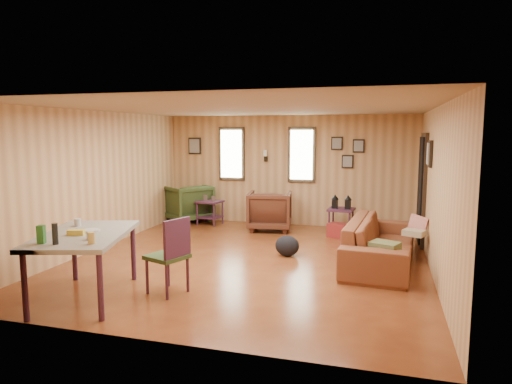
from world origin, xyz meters
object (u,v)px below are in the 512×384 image
(sofa, at_px, (381,235))
(side_table, at_px, (341,207))
(recliner_brown, at_px, (270,209))
(dining_table, at_px, (84,239))
(end_table, at_px, (210,208))
(recliner_green, at_px, (188,201))

(sofa, height_order, side_table, sofa)
(recliner_brown, xyz_separation_m, dining_table, (-1.21, -4.47, 0.30))
(sofa, xyz_separation_m, recliner_brown, (-2.26, 1.95, -0.02))
(side_table, height_order, dining_table, dining_table)
(side_table, bearing_deg, sofa, -68.14)
(recliner_brown, height_order, end_table, recliner_brown)
(dining_table, bearing_deg, end_table, 76.10)
(end_table, relative_size, side_table, 0.81)
(recliner_brown, distance_m, dining_table, 4.64)
(side_table, bearing_deg, recliner_green, 173.88)
(recliner_green, height_order, dining_table, dining_table)
(recliner_green, relative_size, end_table, 1.43)
(sofa, relative_size, recliner_brown, 2.66)
(sofa, height_order, end_table, sofa)
(dining_table, bearing_deg, sofa, 19.53)
(recliner_green, height_order, side_table, recliner_green)
(recliner_green, bearing_deg, sofa, 98.27)
(recliner_green, xyz_separation_m, side_table, (3.51, -0.38, 0.08))
(end_table, xyz_separation_m, dining_table, (0.21, -4.67, 0.38))
(recliner_brown, bearing_deg, end_table, -16.74)
(recliner_green, relative_size, dining_table, 0.52)
(sofa, relative_size, side_table, 2.98)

